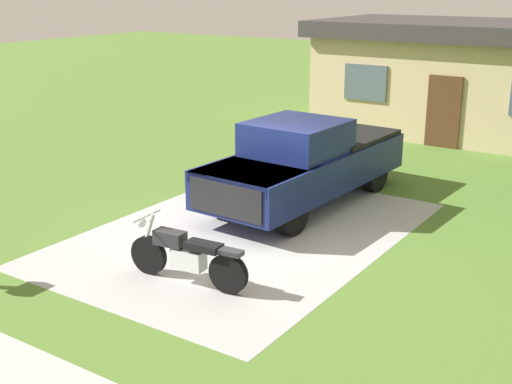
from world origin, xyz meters
The scene contains 5 objects.
ground_plane centered at (0.00, 0.00, 0.00)m, with size 80.00×80.00×0.00m, color #50742D.
driveway_pad centered at (0.00, 0.00, 0.00)m, with size 5.31×7.64×0.01m, color #A8A8A8.
motorcycle centered at (0.47, -2.38, 0.47)m, with size 2.21×0.70×1.09m.
pickup_truck centered at (0.02, 2.33, 0.95)m, with size 2.26×5.71×1.90m.
neighbor_house centered at (0.76, 11.61, 1.79)m, with size 9.60×5.60×3.50m.
Camera 1 is at (6.95, -10.07, 4.69)m, focal length 47.13 mm.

